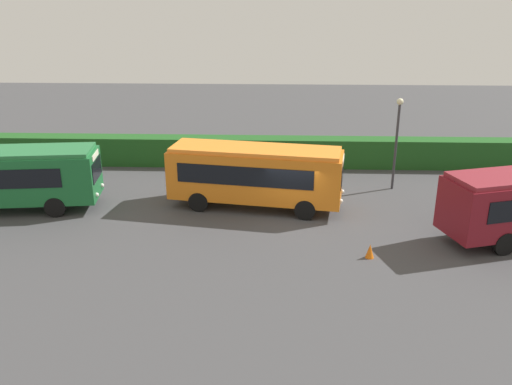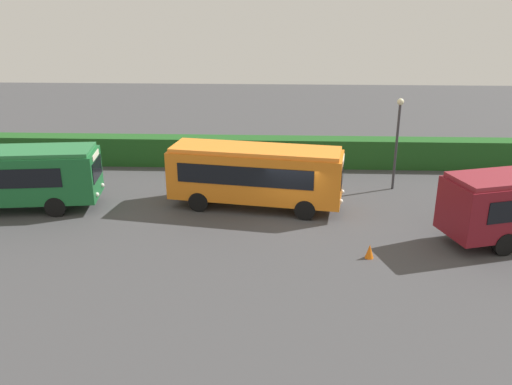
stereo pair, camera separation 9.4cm
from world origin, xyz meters
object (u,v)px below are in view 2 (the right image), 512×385
(person_right, at_px, (317,179))
(traffic_cone, at_px, (370,251))
(person_left, at_px, (235,171))
(lamppost, at_px, (398,133))
(bus_orange, at_px, (256,173))
(person_center, at_px, (259,172))
(person_far, at_px, (512,186))

(person_right, bearing_deg, traffic_cone, 56.49)
(person_left, distance_m, traffic_cone, 10.50)
(person_right, bearing_deg, lamppost, 149.52)
(bus_orange, xyz_separation_m, person_center, (0.10, 2.75, -0.83))
(person_center, height_order, person_far, person_far)
(bus_orange, xyz_separation_m, traffic_cone, (4.91, -5.42, -1.51))
(person_left, relative_size, person_center, 0.97)
(person_center, height_order, traffic_cone, person_center)
(person_far, xyz_separation_m, traffic_cone, (-8.21, -6.33, -0.72))
(bus_orange, bearing_deg, person_left, 122.02)
(bus_orange, height_order, lamppost, lamppost)
(person_center, bearing_deg, person_far, -148.84)
(person_left, distance_m, person_center, 1.41)
(bus_orange, distance_m, person_far, 13.17)
(person_left, xyz_separation_m, traffic_cone, (6.19, -8.46, -0.64))
(bus_orange, height_order, person_far, bus_orange)
(person_left, relative_size, person_far, 0.94)
(bus_orange, distance_m, person_right, 3.75)
(person_center, bearing_deg, traffic_cone, 159.71)
(traffic_cone, bearing_deg, person_center, 120.52)
(person_far, height_order, lamppost, lamppost)
(person_right, height_order, lamppost, lamppost)
(person_center, bearing_deg, person_right, -158.44)
(bus_orange, xyz_separation_m, lamppost, (7.54, 3.04, 1.39))
(bus_orange, distance_m, traffic_cone, 7.47)
(traffic_cone, xyz_separation_m, lamppost, (2.63, 8.46, 2.90))
(person_left, xyz_separation_m, person_far, (14.40, -2.13, 0.08))
(person_right, distance_m, lamppost, 5.04)
(person_right, bearing_deg, person_left, -62.79)
(person_left, xyz_separation_m, person_center, (1.38, -0.29, 0.03))
(person_far, distance_m, lamppost, 6.36)
(lamppost, bearing_deg, person_right, -163.60)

